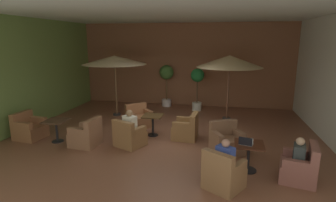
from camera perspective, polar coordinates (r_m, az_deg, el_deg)
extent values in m
cube|color=brown|center=(8.89, -0.59, -7.47)|extent=(9.99, 9.04, 0.02)
cube|color=brown|center=(12.81, 3.62, 7.63)|extent=(9.99, 0.08, 3.84)
cube|color=olive|center=(10.62, -27.87, 5.11)|extent=(0.08, 9.04, 3.84)
cube|color=silver|center=(8.38, -0.65, 18.30)|extent=(9.99, 9.04, 0.06)
cylinder|color=black|center=(6.97, 16.45, -13.81)|extent=(0.42, 0.42, 0.02)
cylinder|color=black|center=(6.84, 16.62, -11.46)|extent=(0.07, 0.07, 0.65)
cube|color=#492415|center=(6.70, 16.81, -8.78)|extent=(0.70, 0.70, 0.03)
cube|color=brown|center=(7.72, 12.38, -9.16)|extent=(1.03, 0.99, 0.44)
cube|color=brown|center=(7.80, 11.60, -5.50)|extent=(0.78, 0.50, 0.42)
cube|color=brown|center=(7.73, 14.78, -6.79)|extent=(0.38, 0.55, 0.18)
cube|color=brown|center=(7.44, 10.39, -7.35)|extent=(0.38, 0.55, 0.18)
cube|color=brown|center=(6.03, 11.77, -15.78)|extent=(0.97, 0.97, 0.42)
cube|color=brown|center=(5.62, 10.48, -12.88)|extent=(0.68, 0.50, 0.46)
cube|color=brown|center=(6.05, 9.73, -12.17)|extent=(0.39, 0.53, 0.22)
cube|color=brown|center=(5.79, 14.63, -13.62)|extent=(0.39, 0.53, 0.22)
cube|color=brown|center=(6.87, 25.65, -13.26)|extent=(0.89, 0.96, 0.40)
cube|color=brown|center=(6.72, 28.47, -10.12)|extent=(0.33, 0.83, 0.46)
cube|color=brown|center=(6.43, 25.61, -12.12)|extent=(0.59, 0.26, 0.19)
cube|color=brown|center=(7.06, 25.50, -9.90)|extent=(0.59, 0.26, 0.19)
cylinder|color=black|center=(8.96, -3.21, -7.18)|extent=(0.33, 0.33, 0.02)
cylinder|color=black|center=(8.86, -3.23, -5.28)|extent=(0.07, 0.07, 0.65)
cube|color=#3D2C15|center=(8.76, -3.26, -3.15)|extent=(0.65, 0.65, 0.03)
cube|color=brown|center=(8.14, -8.00, -7.97)|extent=(0.98, 0.95, 0.40)
cube|color=brown|center=(7.82, -9.49, -5.73)|extent=(0.76, 0.45, 0.41)
cube|color=brown|center=(8.27, -9.42, -5.47)|extent=(0.36, 0.56, 0.20)
cube|color=brown|center=(7.87, -6.25, -6.32)|extent=(0.36, 0.56, 0.20)
cube|color=brown|center=(8.64, 3.61, -6.55)|extent=(0.79, 0.80, 0.43)
cube|color=brown|center=(8.46, 5.59, -4.03)|extent=(0.21, 0.76, 0.41)
cube|color=brown|center=(8.26, 2.94, -5.19)|extent=(0.59, 0.17, 0.19)
cube|color=brown|center=(8.83, 3.77, -3.99)|extent=(0.59, 0.17, 0.19)
cube|color=#915C38|center=(9.82, -6.08, -4.26)|extent=(1.09, 1.08, 0.40)
cube|color=#915C38|center=(9.97, -6.82, -1.63)|extent=(0.70, 0.65, 0.40)
cube|color=#915C38|center=(9.84, -4.25, -2.42)|extent=(0.48, 0.52, 0.18)
cube|color=#915C38|center=(9.57, -7.85, -2.94)|extent=(0.48, 0.52, 0.18)
cylinder|color=black|center=(9.09, -22.31, -7.87)|extent=(0.36, 0.36, 0.02)
cylinder|color=black|center=(8.99, -22.48, -6.00)|extent=(0.07, 0.07, 0.65)
cube|color=#482F21|center=(8.89, -22.66, -3.91)|extent=(0.68, 0.68, 0.03)
cube|color=brown|center=(9.67, -27.07, -5.87)|extent=(0.84, 0.86, 0.42)
cube|color=brown|center=(9.76, -28.60, -3.28)|extent=(0.24, 0.80, 0.43)
cube|color=brown|center=(9.77, -25.81, -3.63)|extent=(0.62, 0.22, 0.21)
cube|color=brown|center=(9.34, -28.39, -4.62)|extent=(0.62, 0.22, 0.21)
cube|color=brown|center=(8.43, -17.11, -7.69)|extent=(0.84, 0.80, 0.40)
cube|color=brown|center=(8.13, -15.56, -5.18)|extent=(0.25, 0.73, 0.45)
cube|color=brown|center=(8.14, -18.63, -6.23)|extent=(0.61, 0.22, 0.22)
cube|color=brown|center=(8.58, -16.42, -5.11)|extent=(0.61, 0.22, 0.22)
cylinder|color=#2D2D2D|center=(10.92, 12.28, -3.61)|extent=(0.32, 0.32, 0.08)
cylinder|color=brown|center=(10.65, 12.58, 2.54)|extent=(0.06, 0.06, 2.46)
cone|color=#D4B884|center=(10.52, 12.86, 8.21)|extent=(2.49, 2.49, 0.45)
cylinder|color=#2D2D2D|center=(11.46, -10.75, -2.76)|extent=(0.32, 0.32, 0.08)
cylinder|color=brown|center=(11.21, -11.00, 2.98)|extent=(0.06, 0.06, 2.41)
cone|color=beige|center=(11.08, -11.24, 8.51)|extent=(2.57, 2.57, 0.34)
cylinder|color=silver|center=(12.06, 6.10, -1.13)|extent=(0.41, 0.41, 0.36)
cylinder|color=brown|center=(11.92, 6.18, 1.96)|extent=(0.06, 0.06, 0.96)
sphere|color=#1F672F|center=(11.80, 6.26, 5.44)|extent=(0.59, 0.59, 0.59)
cylinder|color=silver|center=(12.78, -0.31, -0.36)|extent=(0.44, 0.44, 0.32)
cylinder|color=brown|center=(12.65, -0.31, 2.56)|extent=(0.06, 0.06, 1.01)
sphere|color=#3B662C|center=(12.53, -0.32, 6.10)|extent=(0.66, 0.66, 0.66)
cube|color=#353D3C|center=(6.70, 26.00, -10.06)|extent=(0.31, 0.43, 0.43)
sphere|color=tan|center=(6.60, 26.25, -7.70)|extent=(0.18, 0.18, 0.18)
cube|color=silver|center=(7.99, -8.10, -4.91)|extent=(0.45, 0.38, 0.51)
sphere|color=#886747|center=(7.89, -8.18, -2.55)|extent=(0.20, 0.20, 0.20)
cube|color=#354BA4|center=(5.83, 11.98, -11.75)|extent=(0.42, 0.37, 0.51)
sphere|color=#A97862|center=(5.70, 12.14, -8.72)|extent=(0.17, 0.17, 0.17)
cylinder|color=silver|center=(6.73, 17.27, -8.07)|extent=(0.08, 0.08, 0.11)
cube|color=#9EA0A5|center=(6.65, 16.20, -8.71)|extent=(0.36, 0.30, 0.01)
cube|color=black|center=(6.52, 16.06, -8.22)|extent=(0.30, 0.09, 0.19)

